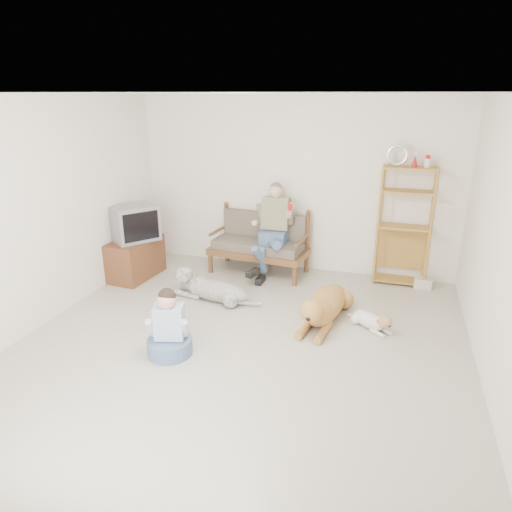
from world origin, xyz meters
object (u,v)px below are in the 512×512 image
(loveseat, at_px, (260,242))
(tv_stand, at_px, (135,258))
(golden_retriever, at_px, (324,307))
(etagere, at_px, (404,225))

(loveseat, relative_size, tv_stand, 1.66)
(loveseat, distance_m, golden_retriever, 1.91)
(etagere, distance_m, tv_stand, 4.06)
(tv_stand, xyz_separation_m, golden_retriever, (3.02, -0.61, -0.11))
(tv_stand, distance_m, golden_retriever, 3.09)
(loveseat, relative_size, golden_retriever, 0.99)
(loveseat, distance_m, etagere, 2.18)
(etagere, bearing_deg, loveseat, -176.12)
(loveseat, relative_size, etagere, 0.77)
(loveseat, distance_m, tv_stand, 1.95)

